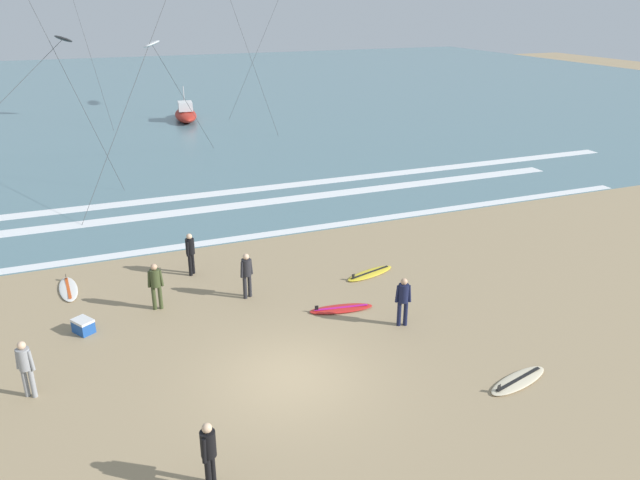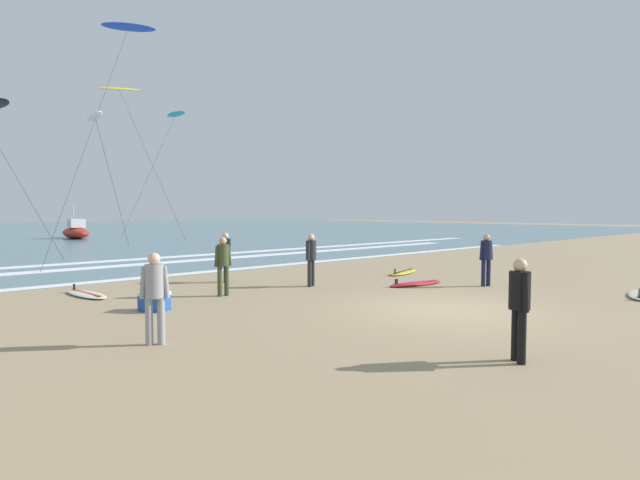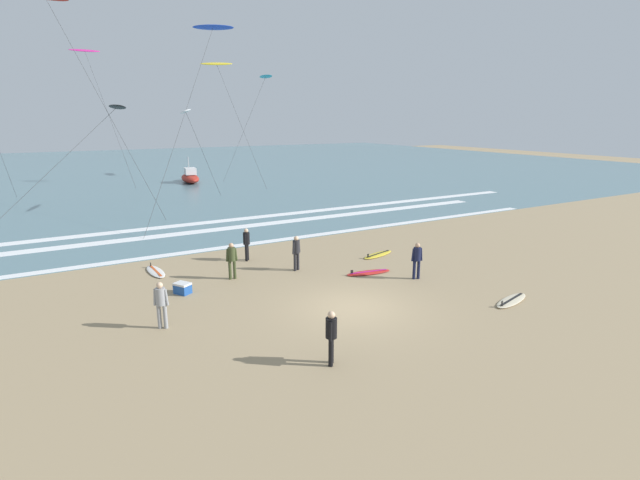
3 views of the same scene
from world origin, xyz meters
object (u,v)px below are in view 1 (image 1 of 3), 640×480
object	(u,v)px
surfer_mid_group	(247,272)
surfer_background_far	(403,298)
kite_white_low_near	(152,45)
cooler_box	(83,326)
surfer_foreground_main	(209,450)
surfer_left_far	(155,282)
surfer_right_near	(25,364)
offshore_boat	(186,114)
surfer_left_near	(190,250)
kite_black_far_left	(62,40)
surfboard_right_spare	(370,273)
surfboard_left_pile	(341,309)
surfboard_near_water	(68,289)
surfboard_foreground_flat	(518,381)

from	to	relation	value
surfer_mid_group	surfer_background_far	distance (m)	5.34
surfer_background_far	kite_white_low_near	bearing A→B (deg)	101.84
surfer_mid_group	cooler_box	distance (m)	5.32
surfer_foreground_main	surfer_background_far	xyz separation A→B (m)	(6.97, 4.48, 0.00)
surfer_left_far	cooler_box	bearing A→B (deg)	-163.06
surfer_right_near	surfer_left_far	world-z (taller)	same
surfer_right_near	offshore_boat	world-z (taller)	offshore_boat
surfer_left_near	offshore_boat	size ratio (longest dim) A/B	0.30
surfer_foreground_main	surfer_mid_group	distance (m)	8.65
surfer_mid_group	kite_black_far_left	size ratio (longest dim) A/B	0.17
surfer_left_far	surfboard_right_spare	world-z (taller)	surfer_left_far
surfer_mid_group	offshore_boat	distance (m)	33.10
surfer_left_near	surfboard_right_spare	xyz separation A→B (m)	(6.06, -2.45, -0.91)
surfer_left_far	surfboard_left_pile	size ratio (longest dim) A/B	0.74
kite_black_far_left	offshore_boat	bearing A→B (deg)	60.25
surfer_left_near	surfboard_right_spare	size ratio (longest dim) A/B	0.73
kite_white_low_near	surfboard_near_water	bearing A→B (deg)	-111.37
surfer_foreground_main	surfboard_left_pile	world-z (taller)	surfer_foreground_main
surfer_background_far	surfboard_left_pile	bearing A→B (deg)	130.01
surfer_left_far	surfer_left_near	xyz separation A→B (m)	(1.55, 2.26, 0.00)
offshore_boat	surfer_right_near	bearing A→B (deg)	-106.22
surfer_left_far	surfboard_near_water	distance (m)	3.83
surfer_left_near	surfboard_foreground_flat	distance (m)	12.07
cooler_box	surfer_foreground_main	bearing A→B (deg)	-73.92
surfer_mid_group	surfboard_foreground_flat	world-z (taller)	surfer_mid_group
surfer_left_far	surfer_left_near	size ratio (longest dim) A/B	1.00
surfer_background_far	surfer_left_far	world-z (taller)	same
surfer_foreground_main	kite_black_far_left	size ratio (longest dim) A/B	0.17
surfer_background_far	surfboard_foreground_flat	size ratio (longest dim) A/B	0.73
surfboard_right_spare	surfer_left_far	bearing A→B (deg)	178.61
cooler_box	surfer_left_near	bearing A→B (deg)	37.58
surfer_left_far	surfboard_left_pile	xyz separation A→B (m)	(5.52, -2.30, -0.91)
kite_black_far_left	surfer_left_far	bearing A→B (deg)	-84.40
surfer_mid_group	offshore_boat	world-z (taller)	offshore_boat
surfer_foreground_main	surfer_background_far	size ratio (longest dim) A/B	1.00
surfboard_left_pile	cooler_box	world-z (taller)	cooler_box
surfboard_left_pile	offshore_boat	size ratio (longest dim) A/B	0.40
surfboard_near_water	kite_white_low_near	distance (m)	16.33
kite_white_low_near	surfboard_left_pile	bearing A→B (deg)	-81.20
kite_black_far_left	surfer_right_near	bearing A→B (deg)	-95.28
surfboard_foreground_flat	surfboard_near_water	world-z (taller)	same
surfer_foreground_main	surfboard_near_water	xyz separation A→B (m)	(-2.61, 10.95, -0.91)
surfer_left_far	surfboard_right_spare	distance (m)	7.66
surfer_right_near	kite_white_low_near	distance (m)	21.73
surfer_foreground_main	surfboard_left_pile	size ratio (longest dim) A/B	0.74
surfboard_right_spare	cooler_box	bearing A→B (deg)	-177.00
kite_black_far_left	surfboard_left_pile	bearing A→B (deg)	-69.98
kite_white_low_near	offshore_boat	world-z (taller)	kite_white_low_near
surfboard_right_spare	surfer_foreground_main	bearing A→B (deg)	-133.16
surfboard_left_pile	offshore_boat	bearing A→B (deg)	87.82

